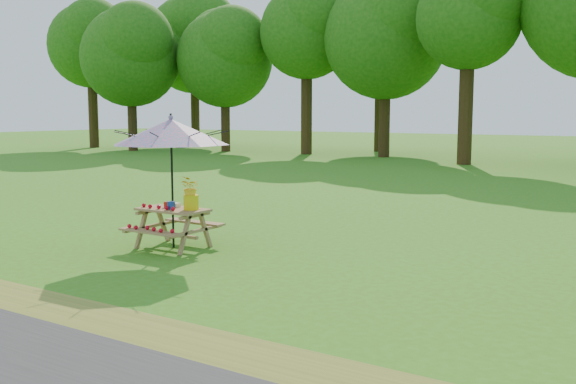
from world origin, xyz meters
The scene contains 6 objects.
ground centered at (0.00, 0.00, 0.00)m, with size 120.00×120.00×0.00m, color #3C7115.
picnic_table centered at (1.36, 0.63, 0.33)m, with size 1.20×1.32×0.67m.
patio_umbrella centered at (1.36, 0.63, 1.95)m, with size 2.55×2.55×2.25m.
produce_bins centered at (1.32, 0.65, 0.72)m, with size 0.29×0.35×0.13m.
tomatoes_row centered at (1.21, 0.45, 0.71)m, with size 0.77×0.13×0.07m, color red, non-canonical shape.
flower_bucket centered at (1.72, 0.69, 0.97)m, with size 0.42×0.40×0.56m.
Camera 1 is at (8.69, -7.28, 2.26)m, focal length 40.00 mm.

